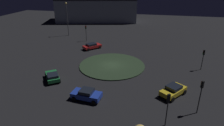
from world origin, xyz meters
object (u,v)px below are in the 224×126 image
at_px(traffic_light_northwest, 86,30).
at_px(streetlamp_northwest, 67,14).
at_px(store_building, 97,9).
at_px(traffic_light_southeast_near, 201,91).
at_px(car_blue, 86,94).
at_px(car_red, 92,46).
at_px(car_yellow, 173,90).
at_px(traffic_light_southeast, 168,104).
at_px(car_green, 52,76).
at_px(traffic_light_east, 203,56).

distance_m(traffic_light_northwest, streetlamp_northwest, 8.74).
bearing_deg(traffic_light_northwest, streetlamp_northwest, -157.00).
height_order(streetlamp_northwest, store_building, streetlamp_northwest).
bearing_deg(traffic_light_southeast_near, car_blue, 41.85).
relative_size(car_red, car_yellow, 1.00).
xyz_separation_m(car_yellow, streetlamp_northwest, (-27.82, 26.33, 5.35)).
bearing_deg(traffic_light_southeast, traffic_light_southeast_near, -83.11).
bearing_deg(car_blue, car_green, -23.13).
relative_size(traffic_light_northwest, traffic_light_east, 1.10).
height_order(car_yellow, traffic_light_east, traffic_light_east).
xyz_separation_m(car_yellow, store_building, (-26.26, 49.29, 3.56)).
bearing_deg(store_building, car_red, 91.71).
bearing_deg(car_red, traffic_light_east, -64.56).
relative_size(traffic_light_east, traffic_light_southeast_near, 0.85).
xyz_separation_m(car_green, traffic_light_southeast_near, (21.40, -3.69, 2.42)).
distance_m(car_red, store_building, 34.15).
distance_m(traffic_light_east, store_building, 50.53).
relative_size(car_blue, store_building, 0.13).
height_order(car_blue, store_building, store_building).
relative_size(streetlamp_northwest, store_building, 0.29).
bearing_deg(traffic_light_southeast_near, car_yellow, -11.56).
relative_size(traffic_light_southeast_near, store_building, 0.14).
distance_m(car_blue, traffic_light_southeast, 10.97).
distance_m(car_blue, car_green, 8.21).
bearing_deg(traffic_light_southeast, car_yellow, -42.89).
relative_size(car_blue, streetlamp_northwest, 0.45).
height_order(car_red, car_green, car_red).
relative_size(traffic_light_northwest, traffic_light_southeast_near, 0.94).
height_order(car_blue, streetlamp_northwest, streetlamp_northwest).
height_order(car_yellow, traffic_light_northwest, traffic_light_northwest).
relative_size(car_green, traffic_light_southeast_near, 0.94).
xyz_separation_m(car_blue, car_green, (-7.22, 3.92, -0.05)).
distance_m(traffic_light_northwest, traffic_light_southeast, 34.86).
bearing_deg(car_blue, car_yellow, -156.86).
bearing_deg(car_yellow, car_blue, -35.06).
bearing_deg(traffic_light_southeast_near, traffic_light_east, -60.70).
bearing_deg(store_building, traffic_light_southeast, 100.80).
xyz_separation_m(traffic_light_east, streetlamp_northwest, (-33.23, 16.38, 3.45)).
xyz_separation_m(car_blue, store_building, (-14.73, 52.98, 3.59)).
bearing_deg(car_blue, store_building, -69.06).
bearing_deg(car_blue, car_red, -68.27).
bearing_deg(car_yellow, store_building, -114.76).
relative_size(car_yellow, store_building, 0.14).
bearing_deg(traffic_light_southeast_near, traffic_light_southeast, 80.60).
bearing_deg(streetlamp_northwest, traffic_light_northwest, -31.06).
bearing_deg(traffic_light_east, streetlamp_northwest, -32.76).
distance_m(traffic_light_northwest, traffic_light_southeast_near, 34.75).
bearing_deg(traffic_light_northwest, car_blue, -16.08).
height_order(traffic_light_east, store_building, store_building).
xyz_separation_m(traffic_light_east, store_building, (-31.67, 39.34, 1.66)).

